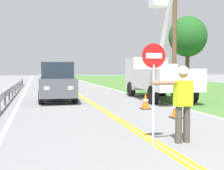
# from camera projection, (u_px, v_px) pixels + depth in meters

# --- Properties ---
(grass_verge_right) EXTENTS (16.00, 110.00, 0.01)m
(grass_verge_right) POSITION_uv_depth(u_px,v_px,m) (214.00, 90.00, 24.70)
(grass_verge_right) COLOR #477533
(grass_verge_right) RESTS_ON ground
(centerline_yellow_left) EXTENTS (0.11, 110.00, 0.01)m
(centerline_yellow_left) POSITION_uv_depth(u_px,v_px,m) (74.00, 93.00, 21.82)
(centerline_yellow_left) COLOR yellow
(centerline_yellow_left) RESTS_ON ground
(centerline_yellow_right) EXTENTS (0.11, 110.00, 0.01)m
(centerline_yellow_right) POSITION_uv_depth(u_px,v_px,m) (76.00, 92.00, 21.87)
(centerline_yellow_right) COLOR yellow
(centerline_yellow_right) RESTS_ON ground
(edge_line_right) EXTENTS (0.12, 110.00, 0.01)m
(edge_line_right) POSITION_uv_depth(u_px,v_px,m) (122.00, 92.00, 22.73)
(edge_line_right) COLOR silver
(edge_line_right) RESTS_ON ground
(edge_line_left) EXTENTS (0.12, 110.00, 0.01)m
(edge_line_left) POSITION_uv_depth(u_px,v_px,m) (24.00, 94.00, 20.96)
(edge_line_left) COLOR silver
(edge_line_left) RESTS_ON ground
(flagger_worker) EXTENTS (1.08, 0.28, 1.83)m
(flagger_worker) POSITION_uv_depth(u_px,v_px,m) (183.00, 99.00, 6.98)
(flagger_worker) COLOR #474238
(flagger_worker) RESTS_ON ground
(stop_sign_paddle) EXTENTS (0.56, 0.04, 2.33)m
(stop_sign_paddle) POSITION_uv_depth(u_px,v_px,m) (154.00, 71.00, 6.69)
(stop_sign_paddle) COLOR silver
(stop_sign_paddle) RESTS_ON ground
(utility_bucket_truck) EXTENTS (3.00, 6.92, 6.06)m
(utility_bucket_truck) POSITION_uv_depth(u_px,v_px,m) (156.00, 74.00, 17.24)
(utility_bucket_truck) COLOR silver
(utility_bucket_truck) RESTS_ON ground
(oncoming_suv_nearest) EXTENTS (2.02, 4.66, 2.10)m
(oncoming_suv_nearest) POSITION_uv_depth(u_px,v_px,m) (57.00, 82.00, 16.14)
(oncoming_suv_nearest) COLOR #4C5156
(oncoming_suv_nearest) RESTS_ON ground
(oncoming_suv_second) EXTENTS (1.97, 4.63, 2.10)m
(oncoming_suv_second) POSITION_uv_depth(u_px,v_px,m) (52.00, 77.00, 24.11)
(oncoming_suv_second) COLOR silver
(oncoming_suv_second) RESTS_ON ground
(utility_pole_near) EXTENTS (1.80, 0.28, 8.23)m
(utility_pole_near) POSITION_uv_depth(u_px,v_px,m) (175.00, 28.00, 18.37)
(utility_pole_near) COLOR brown
(utility_pole_near) RESTS_ON ground
(traffic_cone_lead) EXTENTS (0.40, 0.40, 0.70)m
(traffic_cone_lead) POSITION_uv_depth(u_px,v_px,m) (176.00, 109.00, 10.58)
(traffic_cone_lead) COLOR orange
(traffic_cone_lead) RESTS_ON ground
(traffic_cone_mid) EXTENTS (0.40, 0.40, 0.70)m
(traffic_cone_mid) POSITION_uv_depth(u_px,v_px,m) (145.00, 101.00, 12.90)
(traffic_cone_mid) COLOR orange
(traffic_cone_mid) RESTS_ON ground
(guardrail_left_shoulder) EXTENTS (0.10, 32.00, 0.71)m
(guardrail_left_shoulder) POSITION_uv_depth(u_px,v_px,m) (11.00, 90.00, 17.43)
(guardrail_left_shoulder) COLOR #9EA0A3
(guardrail_left_shoulder) RESTS_ON ground
(roadside_tree_verge) EXTENTS (3.00, 3.00, 5.90)m
(roadside_tree_verge) POSITION_uv_depth(u_px,v_px,m) (188.00, 37.00, 23.34)
(roadside_tree_verge) COLOR brown
(roadside_tree_verge) RESTS_ON ground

